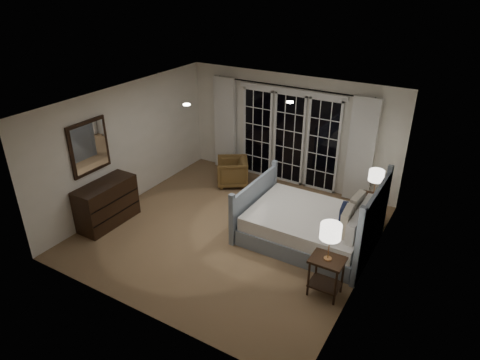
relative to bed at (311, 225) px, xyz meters
The scene contains 20 objects.
floor 1.52m from the bed, 162.17° to the right, with size 5.00×5.00×0.00m, color #866648.
ceiling 2.63m from the bed, 162.17° to the right, with size 5.00×5.00×0.00m, color silver.
wall_left 4.05m from the bed, behind, with size 0.02×5.00×2.50m, color white.
wall_right 1.49m from the bed, 22.73° to the right, with size 0.02×5.00×2.50m, color white.
wall_back 2.65m from the bed, 124.66° to the left, with size 5.00×0.02×2.50m, color white.
wall_front 3.40m from the bed, 115.58° to the right, with size 5.00×0.02×2.50m, color white.
french_doors 2.57m from the bed, 125.20° to the left, with size 2.50×0.04×2.20m.
curtain_rod 3.07m from the bed, 126.02° to the left, with size 0.03×0.03×3.50m, color black.
curtain_left 3.71m from the bed, 147.86° to the left, with size 0.55×0.10×2.25m, color silver.
curtain_right 2.10m from the bed, 83.02° to the left, with size 0.55×0.10×2.25m, color silver.
downlight_a 2.25m from the bed, 166.70° to the left, with size 0.12×0.12×0.01m, color white.
downlight_b 3.07m from the bed, 157.00° to the right, with size 0.12×0.12×0.01m, color white.
bed is the anchor object (origin of this frame).
nightstand_left 1.42m from the bed, 59.21° to the right, with size 0.50×0.40×0.65m.
nightstand_right 1.36m from the bed, 55.52° to the left, with size 0.47×0.38×0.62m.
lamp_left 1.62m from the bed, 59.21° to the right, with size 0.31×0.31×0.60m.
lamp_right 1.54m from the bed, 55.52° to the left, with size 0.28×0.28×0.55m.
armchair 2.73m from the bed, 153.25° to the left, with size 0.68×0.70×0.63m, color brown.
dresser 3.91m from the bed, 158.63° to the right, with size 0.52×1.22×0.86m.
mirror 4.31m from the bed, 159.82° to the right, with size 0.05×0.85×1.00m.
Camera 1 is at (3.64, -5.83, 4.51)m, focal length 32.00 mm.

